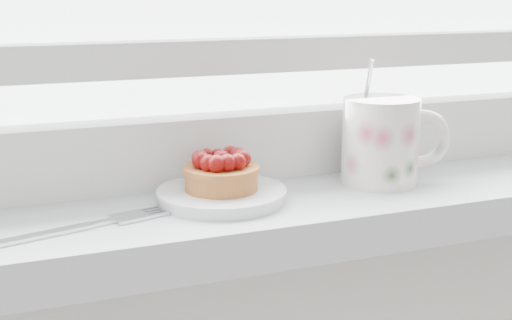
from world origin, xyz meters
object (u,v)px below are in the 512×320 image
fork (72,229)px  saucer (222,195)px  floral_mug (383,139)px  raspberry_tart (221,171)px

fork → saucer: bearing=12.8°
saucer → fork: bearing=-167.2°
saucer → floral_mug: size_ratio=0.97×
saucer → fork: (-0.14, -0.03, -0.00)m
saucer → raspberry_tart: raspberry_tart is taller
raspberry_tart → fork: 0.15m
raspberry_tart → floral_mug: bearing=0.2°
saucer → raspberry_tart: (-0.00, -0.00, 0.02)m
raspberry_tart → fork: bearing=-167.2°
saucer → raspberry_tart: size_ratio=1.70×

